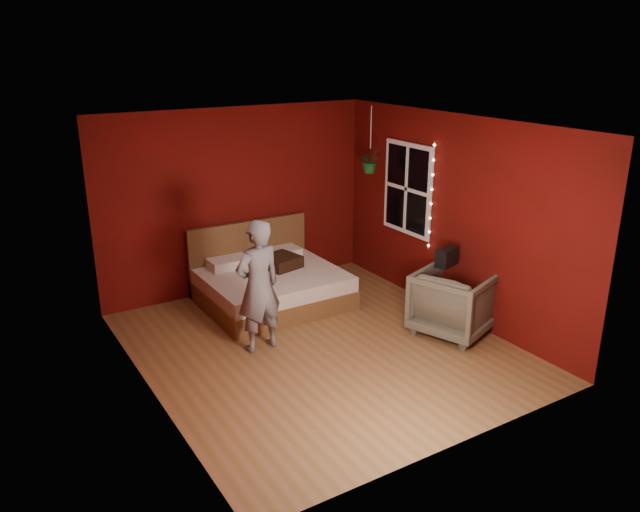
# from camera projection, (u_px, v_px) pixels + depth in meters

# --- Properties ---
(floor) EXTENTS (4.50, 4.50, 0.00)m
(floor) POSITION_uv_depth(u_px,v_px,m) (320.00, 347.00, 7.38)
(floor) COLOR brown
(floor) RESTS_ON ground
(room_walls) EXTENTS (4.04, 4.54, 2.62)m
(room_walls) POSITION_uv_depth(u_px,v_px,m) (320.00, 209.00, 6.83)
(room_walls) COLOR #610B0A
(room_walls) RESTS_ON ground
(window) EXTENTS (0.05, 0.97, 1.27)m
(window) POSITION_uv_depth(u_px,v_px,m) (407.00, 189.00, 8.59)
(window) COLOR white
(window) RESTS_ON room_walls
(fairy_lights) EXTENTS (0.04, 0.04, 1.45)m
(fairy_lights) POSITION_uv_depth(u_px,v_px,m) (431.00, 197.00, 8.16)
(fairy_lights) COLOR silver
(fairy_lights) RESTS_ON room_walls
(bed) EXTENTS (1.83, 1.55, 1.00)m
(bed) POSITION_uv_depth(u_px,v_px,m) (270.00, 284.00, 8.57)
(bed) COLOR brown
(bed) RESTS_ON ground
(person) EXTENTS (0.61, 0.43, 1.57)m
(person) POSITION_uv_depth(u_px,v_px,m) (258.00, 286.00, 7.10)
(person) COLOR slate
(person) RESTS_ON ground
(armchair) EXTENTS (1.13, 1.11, 0.80)m
(armchair) POSITION_uv_depth(u_px,v_px,m) (454.00, 302.00, 7.63)
(armchair) COLOR #565644
(armchair) RESTS_ON ground
(handbag) EXTENTS (0.35, 0.25, 0.23)m
(handbag) POSITION_uv_depth(u_px,v_px,m) (447.00, 257.00, 7.66)
(handbag) COLOR black
(handbag) RESTS_ON armchair
(throw_pillow) EXTENTS (0.55, 0.55, 0.16)m
(throw_pillow) POSITION_uv_depth(u_px,v_px,m) (281.00, 262.00, 8.63)
(throw_pillow) COLOR #331D11
(throw_pillow) RESTS_ON bed
(hanging_plant) EXTENTS (0.31, 0.28, 0.92)m
(hanging_plant) POSITION_uv_depth(u_px,v_px,m) (370.00, 161.00, 8.66)
(hanging_plant) COLOR silver
(hanging_plant) RESTS_ON room_walls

